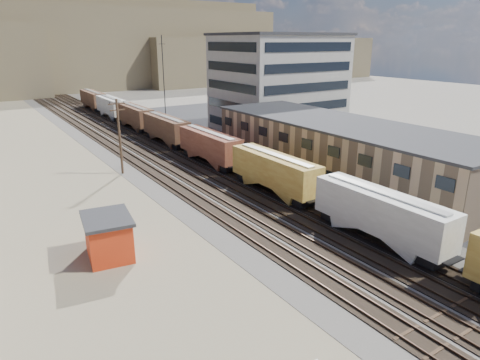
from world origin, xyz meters
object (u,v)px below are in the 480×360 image
utility_pole_north (119,135)px  maintenance_shed (108,236)px  freight_train (186,135)px  parked_car_blue (255,124)px

utility_pole_north → maintenance_shed: bearing=-111.2°
freight_train → utility_pole_north: 13.68m
freight_train → maintenance_shed: freight_train is taller
utility_pole_north → maintenance_shed: 23.95m
freight_train → parked_car_blue: bearing=26.6°
freight_train → utility_pole_north: (-12.30, -5.44, 2.50)m
maintenance_shed → parked_car_blue: maintenance_shed is taller
maintenance_shed → parked_car_blue: bearing=42.3°
utility_pole_north → maintenance_shed: (-8.58, -22.09, -3.47)m
utility_pole_north → parked_car_blue: size_ratio=1.77×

